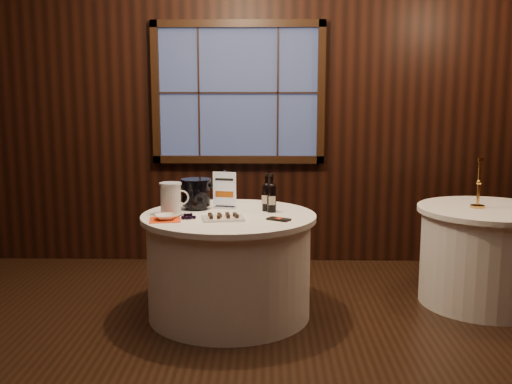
{
  "coord_description": "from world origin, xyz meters",
  "views": [
    {
      "loc": [
        0.29,
        -3.29,
        1.65
      ],
      "look_at": [
        0.2,
        0.9,
        0.95
      ],
      "focal_mm": 42.0,
      "sensor_mm": 36.0,
      "label": 1
    }
  ],
  "objects_px": {
    "port_bottle_left": "(267,195)",
    "brass_candlestick": "(478,190)",
    "cracker_bowl": "(165,217)",
    "port_bottle_right": "(272,196)",
    "chocolate_plate": "(223,217)",
    "ice_bucket": "(196,193)",
    "side_table": "(486,255)",
    "chocolate_box": "(279,219)",
    "sign_stand": "(225,195)",
    "glass_pitcher": "(171,198)",
    "grape_bunch": "(188,216)",
    "main_table": "(229,265)"
  },
  "relations": [
    {
      "from": "port_bottle_left",
      "to": "brass_candlestick",
      "type": "xyz_separation_m",
      "value": [
        1.63,
        0.16,
        0.02
      ]
    },
    {
      "from": "chocolate_plate",
      "to": "glass_pitcher",
      "type": "bearing_deg",
      "value": 155.08
    },
    {
      "from": "port_bottle_right",
      "to": "ice_bucket",
      "type": "distance_m",
      "value": 0.58
    },
    {
      "from": "sign_stand",
      "to": "ice_bucket",
      "type": "relative_size",
      "value": 1.26
    },
    {
      "from": "grape_bunch",
      "to": "brass_candlestick",
      "type": "distance_m",
      "value": 2.24
    },
    {
      "from": "sign_stand",
      "to": "port_bottle_left",
      "type": "height_order",
      "value": "sign_stand"
    },
    {
      "from": "port_bottle_right",
      "to": "cracker_bowl",
      "type": "distance_m",
      "value": 0.81
    },
    {
      "from": "ice_bucket",
      "to": "brass_candlestick",
      "type": "height_order",
      "value": "brass_candlestick"
    },
    {
      "from": "cracker_bowl",
      "to": "sign_stand",
      "type": "bearing_deg",
      "value": 48.62
    },
    {
      "from": "side_table",
      "to": "grape_bunch",
      "type": "distance_m",
      "value": 2.36
    },
    {
      "from": "side_table",
      "to": "chocolate_plate",
      "type": "height_order",
      "value": "chocolate_plate"
    },
    {
      "from": "port_bottle_right",
      "to": "grape_bunch",
      "type": "relative_size",
      "value": 1.77
    },
    {
      "from": "sign_stand",
      "to": "main_table",
      "type": "bearing_deg",
      "value": -68.07
    },
    {
      "from": "sign_stand",
      "to": "glass_pitcher",
      "type": "bearing_deg",
      "value": -137.2
    },
    {
      "from": "sign_stand",
      "to": "port_bottle_left",
      "type": "bearing_deg",
      "value": -5.68
    },
    {
      "from": "glass_pitcher",
      "to": "ice_bucket",
      "type": "bearing_deg",
      "value": 41.3
    },
    {
      "from": "main_table",
      "to": "grape_bunch",
      "type": "height_order",
      "value": "grape_bunch"
    },
    {
      "from": "ice_bucket",
      "to": "chocolate_plate",
      "type": "relative_size",
      "value": 0.73
    },
    {
      "from": "grape_bunch",
      "to": "glass_pitcher",
      "type": "distance_m",
      "value": 0.25
    },
    {
      "from": "ice_bucket",
      "to": "cracker_bowl",
      "type": "distance_m",
      "value": 0.45
    },
    {
      "from": "port_bottle_left",
      "to": "brass_candlestick",
      "type": "bearing_deg",
      "value": 29.3
    },
    {
      "from": "ice_bucket",
      "to": "glass_pitcher",
      "type": "distance_m",
      "value": 0.26
    },
    {
      "from": "glass_pitcher",
      "to": "brass_candlestick",
      "type": "distance_m",
      "value": 2.35
    },
    {
      "from": "sign_stand",
      "to": "brass_candlestick",
      "type": "bearing_deg",
      "value": 13.05
    },
    {
      "from": "brass_candlestick",
      "to": "grape_bunch",
      "type": "bearing_deg",
      "value": -167.85
    },
    {
      "from": "port_bottle_left",
      "to": "ice_bucket",
      "type": "relative_size",
      "value": 1.22
    },
    {
      "from": "sign_stand",
      "to": "port_bottle_right",
      "type": "xyz_separation_m",
      "value": [
        0.36,
        -0.14,
        0.02
      ]
    },
    {
      "from": "chocolate_plate",
      "to": "ice_bucket",
      "type": "bearing_deg",
      "value": 121.45
    },
    {
      "from": "main_table",
      "to": "sign_stand",
      "type": "xyz_separation_m",
      "value": [
        -0.04,
        0.23,
        0.48
      ]
    },
    {
      "from": "grape_bunch",
      "to": "cracker_bowl",
      "type": "bearing_deg",
      "value": -166.91
    },
    {
      "from": "grape_bunch",
      "to": "brass_candlestick",
      "type": "bearing_deg",
      "value": 12.15
    },
    {
      "from": "glass_pitcher",
      "to": "chocolate_plate",
      "type": "bearing_deg",
      "value": -34.64
    },
    {
      "from": "port_bottle_left",
      "to": "chocolate_plate",
      "type": "bearing_deg",
      "value": -110.08
    },
    {
      "from": "main_table",
      "to": "side_table",
      "type": "distance_m",
      "value": 2.02
    },
    {
      "from": "main_table",
      "to": "sign_stand",
      "type": "relative_size",
      "value": 4.37
    },
    {
      "from": "ice_bucket",
      "to": "chocolate_box",
      "type": "xyz_separation_m",
      "value": [
        0.62,
        -0.39,
        -0.12
      ]
    },
    {
      "from": "port_bottle_right",
      "to": "port_bottle_left",
      "type": "bearing_deg",
      "value": 126.18
    },
    {
      "from": "port_bottle_left",
      "to": "port_bottle_right",
      "type": "height_order",
      "value": "port_bottle_right"
    },
    {
      "from": "ice_bucket",
      "to": "glass_pitcher",
      "type": "relative_size",
      "value": 1.0
    },
    {
      "from": "side_table",
      "to": "chocolate_box",
      "type": "bearing_deg",
      "value": -163.09
    },
    {
      "from": "chocolate_plate",
      "to": "grape_bunch",
      "type": "height_order",
      "value": "chocolate_plate"
    },
    {
      "from": "cracker_bowl",
      "to": "port_bottle_left",
      "type": "bearing_deg",
      "value": 25.84
    },
    {
      "from": "sign_stand",
      "to": "ice_bucket",
      "type": "height_order",
      "value": "sign_stand"
    },
    {
      "from": "chocolate_box",
      "to": "glass_pitcher",
      "type": "relative_size",
      "value": 0.69
    },
    {
      "from": "cracker_bowl",
      "to": "main_table",
      "type": "bearing_deg",
      "value": 25.81
    },
    {
      "from": "port_bottle_left",
      "to": "cracker_bowl",
      "type": "height_order",
      "value": "port_bottle_left"
    },
    {
      "from": "sign_stand",
      "to": "chocolate_plate",
      "type": "bearing_deg",
      "value": -76.58
    },
    {
      "from": "brass_candlestick",
      "to": "ice_bucket",
      "type": "bearing_deg",
      "value": -177.33
    },
    {
      "from": "port_bottle_right",
      "to": "cracker_bowl",
      "type": "xyz_separation_m",
      "value": [
        -0.75,
        -0.3,
        -0.1
      ]
    },
    {
      "from": "chocolate_plate",
      "to": "glass_pitcher",
      "type": "distance_m",
      "value": 0.45
    }
  ]
}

